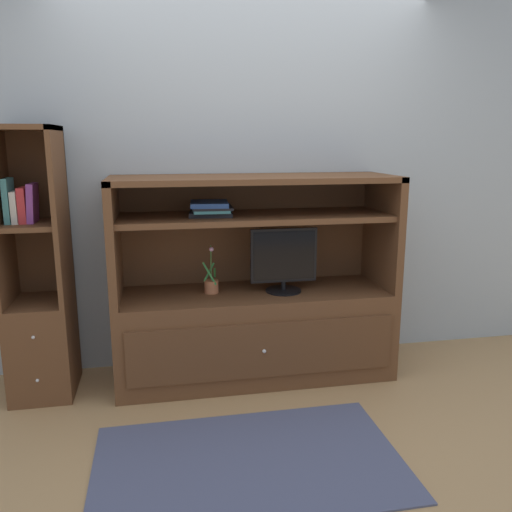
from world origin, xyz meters
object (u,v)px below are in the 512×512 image
Objects in this scene: media_console at (254,312)px; bookshelf_tall at (40,306)px; potted_plant at (211,285)px; tv_monitor at (284,260)px; magazine_stack at (211,209)px; upright_book_row at (21,204)px.

media_console is 1.36m from bookshelf_tall.
media_console is 0.35m from potted_plant.
tv_monitor is (0.19, -0.05, 0.36)m from media_console.
media_console is at bearing 0.61° from magazine_stack.
upright_book_row is (-1.59, 0.04, 0.40)m from tv_monitor.
tv_monitor is at bearing -6.96° from potted_plant.
magazine_stack is (0.00, -0.01, 0.50)m from potted_plant.
magazine_stack reaches higher than potted_plant.
bookshelf_tall is (-1.35, 0.00, 0.13)m from media_console.
potted_plant is at bearing 0.28° from bookshelf_tall.
upright_book_row is (-1.12, -0.00, 0.06)m from magazine_stack.
upright_book_row is (-1.12, -0.01, 0.56)m from potted_plant.
media_console is 4.13× the size of tv_monitor.
tv_monitor is at bearing -1.55° from upright_book_row.
tv_monitor is 1.39× the size of potted_plant.
bookshelf_tall is (-1.54, 0.05, -0.23)m from tv_monitor.
tv_monitor is 1.64m from upright_book_row.
magazine_stack is at bearing 174.48° from tv_monitor.
bookshelf_tall is (-1.07, -0.01, -0.08)m from potted_plant.
magazine_stack is at bearing -179.39° from media_console.
upright_book_row reaches higher than media_console.
potted_plant is 1.20× the size of upright_book_row.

